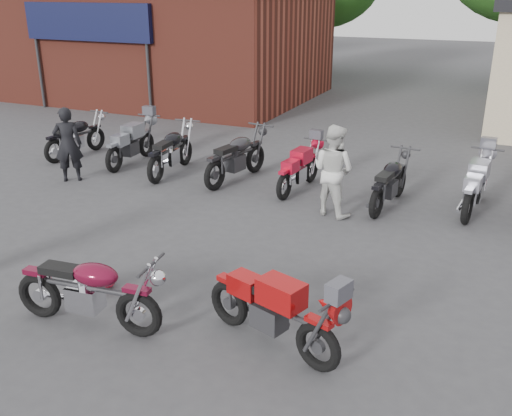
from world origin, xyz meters
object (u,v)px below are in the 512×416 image
at_px(row_bike_1, 131,141).
at_px(sportbike, 274,306).
at_px(person_light, 333,170).
at_px(row_bike_4, 299,166).
at_px(vintage_motorcycle, 89,287).
at_px(helmet, 107,280).
at_px(row_bike_6, 477,182).
at_px(person_dark, 68,145).
at_px(row_bike_2, 171,148).
at_px(row_bike_5, 390,180).
at_px(row_bike_3, 237,154).
at_px(row_bike_0, 76,135).

bearing_deg(row_bike_1, sportbike, -136.38).
height_order(person_light, row_bike_4, person_light).
bearing_deg(vintage_motorcycle, person_light, 66.09).
relative_size(helmet, row_bike_6, 0.13).
bearing_deg(person_dark, row_bike_6, 154.74).
relative_size(row_bike_2, row_bike_4, 1.13).
bearing_deg(helmet, person_dark, 136.27).
distance_m(helmet, row_bike_1, 6.29).
distance_m(vintage_motorcycle, helmet, 1.13).
bearing_deg(sportbike, person_light, 116.34).
xyz_separation_m(person_light, row_bike_4, (-1.04, 1.02, -0.34)).
bearing_deg(sportbike, row_bike_2, 149.63).
bearing_deg(row_bike_5, sportbike, -176.47).
bearing_deg(row_bike_1, person_light, -105.82).
bearing_deg(row_bike_4, person_light, -129.02).
distance_m(sportbike, row_bike_3, 6.40).
relative_size(row_bike_2, row_bike_5, 1.07).
bearing_deg(row_bike_3, sportbike, -140.36).
distance_m(person_light, row_bike_1, 5.59).
height_order(row_bike_2, row_bike_5, row_bike_2).
bearing_deg(row_bike_3, row_bike_5, -84.20).
distance_m(person_dark, person_light, 5.94).
relative_size(helmet, row_bike_0, 0.13).
relative_size(helmet, row_bike_4, 0.14).
xyz_separation_m(vintage_motorcycle, row_bike_5, (2.54, 5.86, -0.02)).
relative_size(sportbike, helmet, 7.66).
xyz_separation_m(helmet, row_bike_3, (-0.43, 5.18, 0.50)).
bearing_deg(helmet, row_bike_5, 58.59).
bearing_deg(helmet, row_bike_1, 122.29).
bearing_deg(row_bike_5, row_bike_4, 90.89).
height_order(vintage_motorcycle, row_bike_2, row_bike_2).
relative_size(row_bike_1, row_bike_5, 1.04).
bearing_deg(row_bike_4, row_bike_0, 93.93).
height_order(sportbike, row_bike_2, row_bike_2).
height_order(row_bike_5, row_bike_6, row_bike_6).
height_order(vintage_motorcycle, row_bike_0, vintage_motorcycle).
bearing_deg(row_bike_0, person_light, -93.62).
bearing_deg(person_dark, row_bike_4, 159.93).
bearing_deg(helmet, row_bike_3, 94.73).
distance_m(person_dark, row_bike_0, 2.06).
distance_m(person_dark, row_bike_1, 1.73).
height_order(helmet, row_bike_1, row_bike_1).
xyz_separation_m(row_bike_2, row_bike_6, (6.62, 0.35, -0.02)).
height_order(row_bike_3, row_bike_4, row_bike_3).
relative_size(sportbike, person_dark, 1.16).
height_order(person_dark, row_bike_6, person_dark).
height_order(person_light, row_bike_6, person_light).
xyz_separation_m(sportbike, row_bike_1, (-6.11, 5.67, 0.02)).
distance_m(row_bike_0, row_bike_6, 9.62).
bearing_deg(row_bike_0, row_bike_3, -85.56).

